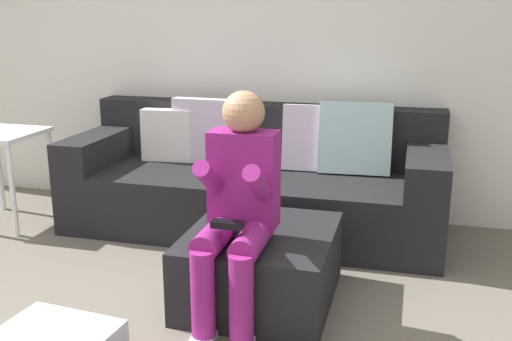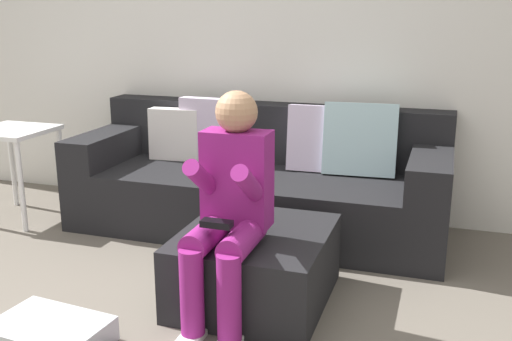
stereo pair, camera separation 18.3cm
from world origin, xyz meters
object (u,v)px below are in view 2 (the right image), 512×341
Objects in this scene: couch_sectional at (260,182)px; side_table at (13,144)px; storage_bin at (49,334)px; ottoman at (255,266)px; person_seated at (229,203)px.

side_table is at bearing -167.93° from couch_sectional.
ottoman is at bearing 44.25° from storage_bin.
person_seated is 1.68× the size of side_table.
ottoman is at bearing -18.29° from side_table.
side_table is (-1.27, 1.37, 0.48)m from storage_bin.
person_seated is 0.98m from storage_bin.
storage_bin is at bearing -135.75° from ottoman.
couch_sectional is 1.75m from side_table.
person_seated is at bearing -24.19° from side_table.
person_seated reaches higher than ottoman.
ottoman is 1.23× the size of side_table.
couch_sectional reaches higher than storage_bin.
side_table reaches higher than storage_bin.
ottoman is at bearing -73.42° from couch_sectional.
ottoman is 0.45m from person_seated.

